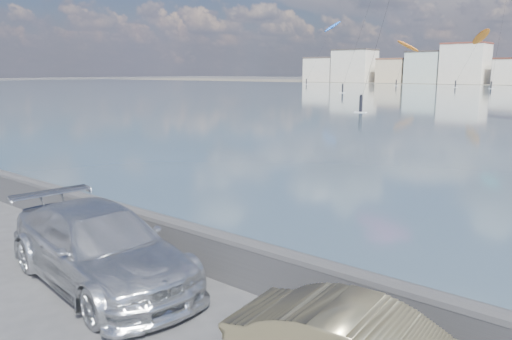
{
  "coord_description": "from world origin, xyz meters",
  "views": [
    {
      "loc": [
        8.22,
        -4.69,
        4.44
      ],
      "look_at": [
        1.0,
        4.0,
        2.2
      ],
      "focal_mm": 35.0,
      "sensor_mm": 36.0,
      "label": 1
    }
  ],
  "objects": [
    {
      "name": "ground",
      "position": [
        0.0,
        0.0,
        0.0
      ],
      "size": [
        700.0,
        700.0,
        0.0
      ],
      "primitive_type": "plane",
      "color": "#333335",
      "rests_on": "ground"
    },
    {
      "name": "kitesurfer_14",
      "position": [
        -60.07,
        154.38,
        12.23
      ],
      "size": [
        7.42,
        12.19,
        14.87
      ],
      "color": "orange",
      "rests_on": "ground"
    },
    {
      "name": "seawall",
      "position": [
        0.0,
        2.7,
        0.58
      ],
      "size": [
        400.0,
        0.36,
        1.08
      ],
      "color": "#28282B",
      "rests_on": "ground"
    },
    {
      "name": "kitesurfer_6",
      "position": [
        -36.02,
        148.18,
        13.95
      ],
      "size": [
        8.41,
        10.53,
        16.83
      ],
      "color": "orange",
      "rests_on": "ground"
    },
    {
      "name": "car_silver",
      "position": [
        -0.68,
        0.88,
        0.81
      ],
      "size": [
        5.85,
        3.01,
        1.62
      ],
      "primitive_type": "imported",
      "rotation": [
        0.0,
        0.0,
        1.44
      ],
      "color": "silver",
      "rests_on": "ground"
    },
    {
      "name": "kitesurfer_4",
      "position": [
        -88.76,
        154.65,
        20.0
      ],
      "size": [
        6.02,
        15.93,
        23.0
      ],
      "color": "blue",
      "rests_on": "ground"
    }
  ]
}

